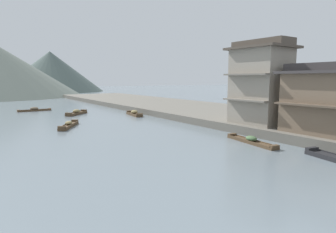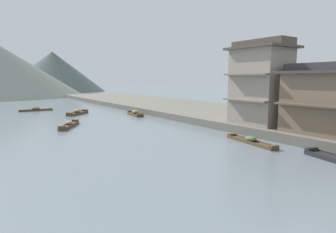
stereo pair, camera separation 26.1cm
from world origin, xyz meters
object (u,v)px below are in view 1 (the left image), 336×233
object	(u,v)px
boat_moored_far	(77,113)
boat_midriver_drifting	(251,141)
boat_moored_second	(134,113)
house_waterfront_second	(328,99)
house_waterfront_tall	(260,83)
boat_moored_third	(335,158)
boat_moored_nearest	(34,110)
boat_midriver_upstream	(69,125)

from	to	relation	value
boat_moored_far	boat_midriver_drifting	world-z (taller)	boat_moored_far
boat_moored_second	house_waterfront_second	distance (m)	27.13
boat_midriver_drifting	boat_moored_far	bearing A→B (deg)	102.93
house_waterfront_second	boat_moored_far	bearing A→B (deg)	110.92
house_waterfront_tall	boat_moored_third	bearing A→B (deg)	-114.63
boat_moored_third	house_waterfront_second	xyz separation A→B (m)	(5.23, 3.31, 3.73)
boat_moored_nearest	boat_moored_second	bearing A→B (deg)	-52.47
boat_moored_second	boat_midriver_drifting	size ratio (longest dim) A/B	0.82
boat_moored_second	house_waterfront_tall	xyz separation A→B (m)	(4.72, -19.59, 4.90)
boat_moored_far	boat_midriver_upstream	size ratio (longest dim) A/B	0.87
boat_moored_far	boat_midriver_drifting	xyz separation A→B (m)	(6.66, -29.00, -0.09)
boat_moored_nearest	boat_moored_far	bearing A→B (deg)	-63.05
boat_midriver_upstream	boat_moored_nearest	bearing A→B (deg)	90.95
boat_moored_third	boat_midriver_upstream	xyz separation A→B (m)	(-11.51, 24.48, 0.07)
boat_midriver_drifting	house_waterfront_second	bearing A→B (deg)	-31.27
boat_moored_third	boat_midriver_drifting	distance (m)	6.83
boat_midriver_upstream	house_waterfront_second	xyz separation A→B (m)	(16.73, -21.17, 3.65)
boat_moored_second	boat_moored_third	bearing A→B (deg)	-89.81
boat_moored_nearest	house_waterfront_second	distance (m)	45.17
boat_moored_second	boat_moored_far	distance (m)	9.39
boat_moored_second	boat_moored_far	bearing A→B (deg)	139.12
boat_moored_third	house_waterfront_second	bearing A→B (deg)	32.36
boat_midriver_drifting	boat_moored_nearest	bearing A→B (deg)	106.51
house_waterfront_second	boat_moored_second	bearing A→B (deg)	101.42
boat_midriver_upstream	house_waterfront_second	size ratio (longest dim) A/B	0.71
boat_moored_third	house_waterfront_second	world-z (taller)	house_waterfront_second
boat_moored_far	boat_midriver_drifting	distance (m)	29.76
boat_moored_nearest	boat_midriver_drifting	xyz separation A→B (m)	(11.31, -38.16, -0.03)
boat_moored_second	house_waterfront_tall	world-z (taller)	house_waterfront_tall
boat_moored_third	boat_moored_nearest	bearing A→B (deg)	104.76
boat_moored_second	house_waterfront_second	size ratio (longest dim) A/B	0.68
boat_midriver_upstream	boat_midriver_drifting	bearing A→B (deg)	-58.17
boat_moored_far	boat_midriver_drifting	bearing A→B (deg)	-77.07
boat_midriver_upstream	house_waterfront_tall	xyz separation A→B (m)	(16.13, -14.41, 4.96)
house_waterfront_tall	boat_moored_nearest	bearing A→B (deg)	115.27
house_waterfront_tall	boat_moored_far	bearing A→B (deg)	114.66
boat_moored_second	boat_midriver_drifting	bearing A→B (deg)	-91.10
house_waterfront_second	house_waterfront_tall	world-z (taller)	house_waterfront_tall
boat_moored_second	house_waterfront_tall	distance (m)	20.74
boat_midriver_upstream	boat_moored_third	bearing A→B (deg)	-64.82
boat_moored_nearest	boat_moored_third	size ratio (longest dim) A/B	1.27
boat_moored_second	boat_midriver_upstream	size ratio (longest dim) A/B	0.97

